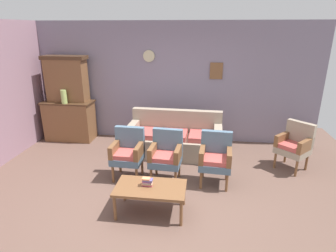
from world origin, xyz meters
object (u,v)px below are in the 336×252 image
Objects in this scene: armchair_row_middle at (166,154)px; floor_vase_by_wall at (306,139)px; book_stack_on_table at (147,182)px; armchair_near_couch_end at (215,156)px; floral_couch at (175,140)px; armchair_near_cabinet at (128,151)px; vase_on_cabinet at (64,97)px; coffee_table at (150,189)px; wingback_chair_by_fireplace at (295,144)px; side_cabinet at (70,120)px.

armchair_row_middle is 1.41× the size of floor_vase_by_wall.
armchair_near_couch_end is at bearing 43.07° from book_stack_on_table.
floral_couch is 1.30m from armchair_near_cabinet.
book_stack_on_table is (-0.14, -0.92, -0.02)m from armchair_row_middle.
vase_on_cabinet is 1.93× the size of book_stack_on_table.
floral_couch is at bearing 86.30° from coffee_table.
vase_on_cabinet reaches higher than armchair_near_cabinet.
armchair_near_couch_end is (0.84, -0.00, 0.00)m from armchair_row_middle.
armchair_row_middle is at bearing -162.55° from wingback_chair_by_fireplace.
vase_on_cabinet is at bearing -84.47° from side_cabinet.
floor_vase_by_wall reaches higher than coffee_table.
side_cabinet reaches higher than book_stack_on_table.
armchair_near_couch_end is at bearing -153.75° from wingback_chair_by_fireplace.
coffee_table is at bearing -139.57° from floor_vase_by_wall.
armchair_near_couch_end reaches higher than coffee_table.
armchair_near_cabinet is at bearing -166.64° from wingback_chair_by_fireplace.
armchair_near_couch_end is 1.34m from coffee_table.
vase_on_cabinet is 0.16× the size of floral_couch.
wingback_chair_by_fireplace is at bearing -8.39° from vase_on_cabinet.
vase_on_cabinet is 0.34× the size of wingback_chair_by_fireplace.
floral_couch is (2.57, -0.53, -0.14)m from side_cabinet.
armchair_near_cabinet is (-0.72, -1.07, 0.17)m from floral_couch.
side_cabinet reaches higher than wingback_chair_by_fireplace.
wingback_chair_by_fireplace is (1.48, 0.73, 0.00)m from armchair_near_couch_end.
armchair_near_cabinet and armchair_row_middle have the same top height.
armchair_row_middle is 5.63× the size of book_stack_on_table.
floor_vase_by_wall reaches higher than book_stack_on_table.
armchair_near_cabinet is 3.08m from wingback_chair_by_fireplace.
armchair_near_cabinet is 1.41× the size of floor_vase_by_wall.
coffee_table is (-0.93, -0.95, -0.12)m from armchair_near_couch_end.
armchair_near_cabinet reaches higher than book_stack_on_table.
armchair_row_middle is 0.90× the size of coffee_table.
armchair_row_middle is 2.43m from wingback_chair_by_fireplace.
book_stack_on_table is at bearing -46.73° from side_cabinet.
vase_on_cabinet reaches higher than floor_vase_by_wall.
side_cabinet is at bearing 139.20° from armchair_near_cabinet.
book_stack_on_table is 0.25× the size of floor_vase_by_wall.
vase_on_cabinet reaches higher than side_cabinet.
vase_on_cabinet is 3.70m from armchair_near_couch_end.
armchair_near_couch_end is at bearing -142.29° from floor_vase_by_wall.
wingback_chair_by_fireplace is at bearing 34.84° from coffee_table.
armchair_near_couch_end is 5.63× the size of book_stack_on_table.
floral_couch is at bearing -11.68° from side_cabinet.
wingback_chair_by_fireplace is at bearing 17.45° from armchair_row_middle.
side_cabinet is 1.81× the size of floor_vase_by_wall.
armchair_near_cabinet is 1.00× the size of armchair_row_middle.
armchair_row_middle is at bearing -1.43° from armchair_near_cabinet.
armchair_row_middle is at bearing -32.56° from side_cabinet.
side_cabinet is 4.93m from wingback_chair_by_fireplace.
armchair_row_middle is at bearing -151.58° from floor_vase_by_wall.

